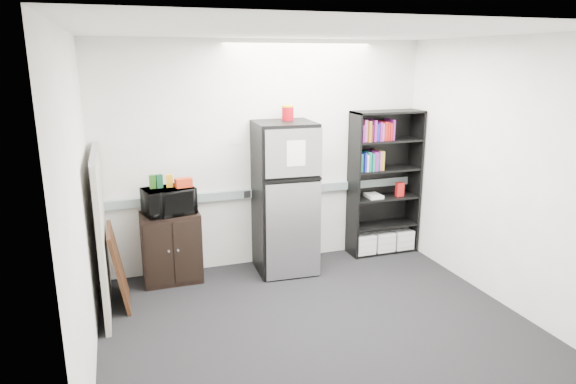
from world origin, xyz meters
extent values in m
plane|color=black|center=(0.00, 0.00, 0.00)|extent=(4.00, 4.00, 0.00)
cube|color=silver|center=(0.00, 1.75, 1.35)|extent=(4.00, 0.02, 2.70)
cube|color=silver|center=(2.00, 0.00, 1.35)|extent=(0.02, 3.50, 2.70)
cube|color=silver|center=(-2.00, 0.00, 1.35)|extent=(0.02, 3.50, 2.70)
cube|color=white|center=(0.00, 0.00, 2.70)|extent=(4.00, 3.50, 0.02)
cube|color=gray|center=(0.00, 1.72, 0.90)|extent=(3.92, 0.05, 0.10)
cube|color=white|center=(-0.35, 1.74, 1.55)|extent=(0.14, 0.00, 0.10)
cube|color=black|center=(1.09, 1.56, 0.93)|extent=(0.02, 0.34, 1.85)
cube|color=black|center=(1.97, 1.56, 0.93)|extent=(0.02, 0.34, 1.85)
cube|color=black|center=(1.53, 1.72, 0.93)|extent=(0.90, 0.02, 1.85)
cube|color=black|center=(1.53, 1.56, 1.84)|extent=(0.90, 0.34, 0.02)
cube|color=black|center=(1.53, 1.56, 0.02)|extent=(0.85, 0.32, 0.03)
cube|color=black|center=(1.53, 1.56, 0.37)|extent=(0.85, 0.32, 0.03)
cube|color=black|center=(1.53, 1.56, 0.74)|extent=(0.85, 0.32, 0.02)
cube|color=black|center=(1.53, 1.56, 1.11)|extent=(0.85, 0.32, 0.02)
cube|color=black|center=(1.53, 1.56, 1.48)|extent=(0.85, 0.32, 0.02)
cube|color=silver|center=(1.25, 1.55, 0.16)|extent=(0.25, 0.30, 0.25)
cube|color=silver|center=(1.53, 1.55, 0.16)|extent=(0.25, 0.30, 0.25)
cube|color=silver|center=(1.81, 1.55, 0.16)|extent=(0.25, 0.30, 0.25)
cube|color=gray|center=(-1.90, 1.08, 0.80)|extent=(0.05, 1.30, 1.60)
cube|color=#B2B2B7|center=(-1.90, 1.08, 1.61)|extent=(0.06, 1.30, 0.02)
cube|color=black|center=(-1.19, 1.50, 0.40)|extent=(0.65, 0.40, 0.81)
cube|color=black|center=(-1.35, 1.30, 0.40)|extent=(0.30, 0.01, 0.71)
cube|color=black|center=(-1.04, 1.30, 0.40)|extent=(0.30, 0.01, 0.71)
cylinder|color=#B2B2B7|center=(-1.24, 1.28, 0.45)|extent=(0.02, 0.02, 0.02)
cylinder|color=#B2B2B7|center=(-1.14, 1.28, 0.45)|extent=(0.02, 0.02, 0.02)
imported|color=black|center=(-1.19, 1.48, 0.96)|extent=(0.60, 0.47, 0.30)
cube|color=#255518|center=(-1.35, 1.52, 1.18)|extent=(0.08, 0.07, 0.15)
cube|color=#0C351E|center=(-1.28, 1.52, 1.18)|extent=(0.08, 0.07, 0.15)
cube|color=orange|center=(-1.17, 1.52, 1.17)|extent=(0.08, 0.06, 0.14)
cube|color=red|center=(-1.02, 1.47, 1.15)|extent=(0.19, 0.13, 0.10)
cube|color=black|center=(0.13, 1.43, 0.88)|extent=(0.71, 0.71, 1.77)
cube|color=#ABABAF|center=(0.13, 1.08, 1.48)|extent=(0.64, 0.05, 0.53)
cube|color=#ABABAF|center=(0.13, 1.08, 0.58)|extent=(0.64, 0.05, 1.13)
cube|color=black|center=(0.13, 1.07, 1.18)|extent=(0.64, 0.04, 0.03)
cube|color=white|center=(0.15, 1.07, 1.48)|extent=(0.21, 0.01, 0.28)
cube|color=black|center=(0.13, 1.43, 1.78)|extent=(0.71, 0.71, 0.02)
cylinder|color=#9D0711|center=(0.22, 1.55, 1.87)|extent=(0.14, 0.14, 0.17)
cylinder|color=gold|center=(0.22, 1.55, 1.97)|extent=(0.14, 0.14, 0.02)
cube|color=black|center=(-1.77, 1.10, 0.42)|extent=(0.17, 0.65, 0.83)
cube|color=beige|center=(-1.75, 1.10, 0.42)|extent=(0.12, 0.55, 0.70)
camera|label=1|loc=(-1.69, -4.09, 2.49)|focal=32.00mm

